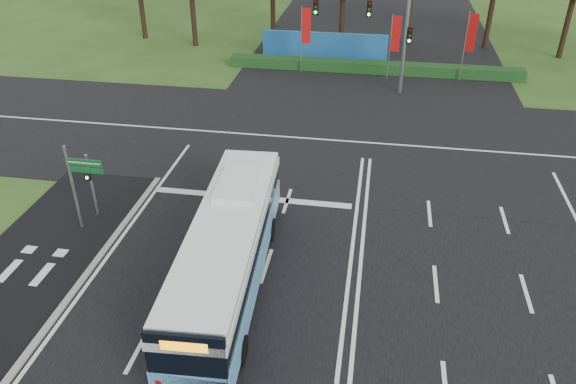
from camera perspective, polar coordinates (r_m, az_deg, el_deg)
name	(u,v)px	position (r m, az deg, el deg)	size (l,w,h in m)	color
ground	(349,275)	(22.25, 6.23, -8.42)	(120.00, 120.00, 0.00)	#2F4D19
road_main	(349,275)	(22.24, 6.23, -8.38)	(20.00, 120.00, 0.04)	black
road_cross	(364,143)	(32.46, 7.78, 4.98)	(120.00, 14.00, 0.05)	black
bike_path	(11,290)	(23.83, -26.31, -8.90)	(5.00, 18.00, 0.06)	black
kerb_strip	(70,296)	(22.59, -21.25, -9.85)	(0.25, 18.00, 0.12)	gray
city_bus	(228,252)	(20.71, -6.10, -6.05)	(2.99, 11.48, 3.26)	#65AEEB
pedestrian_signal	(91,184)	(26.14, -19.38, 0.79)	(0.28, 0.40, 3.09)	gray
street_sign	(79,179)	(24.93, -20.51, 1.29)	(1.57, 0.12, 4.02)	gray
banner_flag_left	(305,30)	(42.81, 1.72, 16.10)	(0.70, 0.24, 4.87)	gray
banner_flag_mid	(394,38)	(41.87, 10.74, 15.14)	(0.70, 0.10, 4.73)	gray
banner_flag_right	(470,37)	(42.71, 17.97, 14.73)	(0.68, 0.34, 4.97)	gray
traffic_light_gantry	(379,24)	(38.93, 9.23, 16.53)	(8.41, 0.28, 7.00)	gray
hedge	(373,67)	(43.95, 8.64, 12.41)	(22.00, 1.20, 0.80)	#143915
blue_hoarding	(324,46)	(46.35, 3.72, 14.55)	(10.00, 0.30, 2.20)	#1C5899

